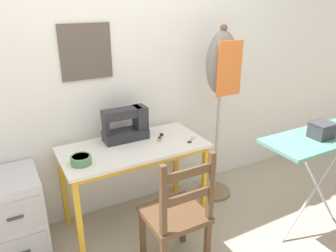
# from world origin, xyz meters

# --- Properties ---
(ground_plane) EXTENTS (14.00, 14.00, 0.00)m
(ground_plane) POSITION_xyz_m (0.00, 0.00, 0.00)
(ground_plane) COLOR tan
(wall_back) EXTENTS (10.00, 0.07, 2.55)m
(wall_back) POSITION_xyz_m (-0.00, 0.62, 1.28)
(wall_back) COLOR silver
(wall_back) RESTS_ON ground_plane
(sewing_table) EXTENTS (1.13, 0.55, 0.72)m
(sewing_table) POSITION_xyz_m (0.00, 0.26, 0.63)
(sewing_table) COLOR silver
(sewing_table) RESTS_ON ground_plane
(sewing_machine) EXTENTS (0.37, 0.16, 0.29)m
(sewing_machine) POSITION_xyz_m (0.01, 0.42, 0.84)
(sewing_machine) COLOR #28282D
(sewing_machine) RESTS_ON sewing_table
(fabric_bowl) EXTENTS (0.14, 0.14, 0.06)m
(fabric_bowl) POSITION_xyz_m (-0.43, 0.18, 0.75)
(fabric_bowl) COLOR #56895B
(fabric_bowl) RESTS_ON sewing_table
(scissors) EXTENTS (0.12, 0.11, 0.01)m
(scissors) POSITION_xyz_m (0.44, 0.14, 0.72)
(scissors) COLOR silver
(scissors) RESTS_ON sewing_table
(thread_spool_near_machine) EXTENTS (0.04, 0.04, 0.03)m
(thread_spool_near_machine) POSITION_xyz_m (0.22, 0.26, 0.73)
(thread_spool_near_machine) COLOR yellow
(thread_spool_near_machine) RESTS_ON sewing_table
(thread_spool_mid_table) EXTENTS (0.03, 0.03, 0.04)m
(thread_spool_mid_table) POSITION_xyz_m (0.28, 0.34, 0.73)
(thread_spool_mid_table) COLOR black
(thread_spool_mid_table) RESTS_ON sewing_table
(wooden_chair) EXTENTS (0.40, 0.38, 0.92)m
(wooden_chair) POSITION_xyz_m (0.05, -0.31, 0.43)
(wooden_chair) COLOR #513823
(wooden_chair) RESTS_ON ground_plane
(filing_cabinet) EXTENTS (0.38, 0.47, 0.65)m
(filing_cabinet) POSITION_xyz_m (-0.90, 0.36, 0.33)
(filing_cabinet) COLOR #B7B7BC
(filing_cabinet) RESTS_ON ground_plane
(dress_form) EXTENTS (0.32, 0.32, 1.59)m
(dress_form) POSITION_xyz_m (0.84, 0.31, 1.16)
(dress_form) COLOR #846647
(dress_form) RESTS_ON ground_plane
(ironing_board) EXTENTS (1.03, 0.37, 0.87)m
(ironing_board) POSITION_xyz_m (1.21, -0.51, 0.81)
(ironing_board) COLOR #518E7A
(ironing_board) RESTS_ON ground_plane
(storage_box) EXTENTS (0.16, 0.13, 0.11)m
(storage_box) POSITION_xyz_m (1.11, -0.52, 0.92)
(storage_box) COLOR #333338
(storage_box) RESTS_ON ironing_board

